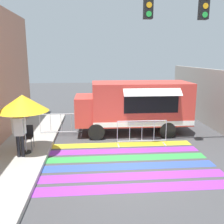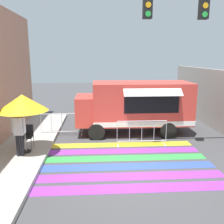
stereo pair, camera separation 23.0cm
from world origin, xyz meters
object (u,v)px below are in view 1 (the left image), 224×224
Objects in this scene: traffic_signal_pole at (205,33)px; vendor_person at (19,131)px; food_truck at (132,104)px; patio_umbrella at (23,103)px; folding_chair at (27,135)px; barricade_front at (142,133)px; barricade_side at (61,125)px.

traffic_signal_pole is 7.82m from vendor_person.
traffic_signal_pole is (2.24, -2.83, 3.22)m from food_truck.
patio_umbrella is (-4.61, -2.81, 0.63)m from food_truck.
patio_umbrella is at bearing -83.46° from folding_chair.
barricade_side is (-3.70, 1.66, -0.00)m from barricade_front.
food_truck is 5.93× the size of folding_chair.
food_truck is 4.84m from traffic_signal_pole.
barricade_front is at bearing 2.04° from vendor_person.
barricade_front is at bearing -24.18° from barricade_side.
traffic_signal_pole reaches higher than patio_umbrella.
traffic_signal_pole reaches higher than barricade_front.
barricade_side is at bearing 67.58° from patio_umbrella.
food_truck is 2.11m from barricade_front.
vendor_person is at bearing -92.57° from folding_chair.
barricade_side reaches higher than folding_chair.
traffic_signal_pole reaches higher than folding_chair.
patio_umbrella is at bearing 61.55° from vendor_person.
vendor_person reaches higher than barricade_front.
traffic_signal_pole is at bearing -9.91° from vendor_person.
food_truck is 3.68m from barricade_side.
barricade_front is (-2.09, 0.94, -4.16)m from traffic_signal_pole.
vendor_person is at bearing -165.13° from barricade_front.
patio_umbrella is 5.10m from barricade_front.
barricade_front is at bearing -85.54° from food_truck.
vendor_person is (-6.96, -0.35, -3.55)m from traffic_signal_pole.
patio_umbrella is 1.48m from folding_chair.
patio_umbrella is 1.05× the size of barricade_front.
traffic_signal_pole is 3.75× the size of vendor_person.
vendor_person is 0.86× the size of barricade_side.
food_truck is 2.76× the size of barricade_side.
traffic_signal_pole is at bearing -24.17° from barricade_side.
patio_umbrella reaches higher than barricade_front.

